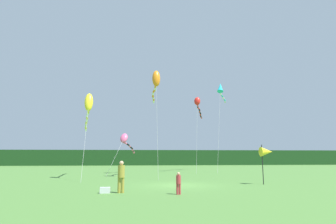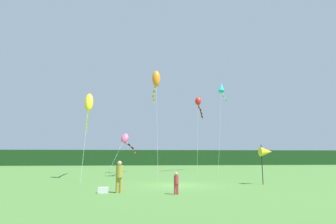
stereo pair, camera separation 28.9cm
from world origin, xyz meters
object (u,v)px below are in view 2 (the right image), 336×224
object	(u,v)px
kite_red	(199,104)
kite_orange	(156,81)
person_child	(176,182)
banner_flag_pole	(266,152)
person_adult	(119,175)
kite_yellow	(89,107)
cooler_box	(103,190)
kite_cyan	(222,89)
kite_rainbow	(126,140)

from	to	relation	value
kite_red	kite_orange	xyz separation A→B (m)	(-6.28, -9.58, 0.38)
person_child	banner_flag_pole	world-z (taller)	banner_flag_pole
person_adult	person_child	world-z (taller)	person_adult
person_child	kite_orange	size ratio (longest dim) A/B	0.11
kite_yellow	kite_orange	world-z (taller)	kite_orange
person_child	cooler_box	xyz separation A→B (m)	(-3.97, 0.98, -0.49)
cooler_box	person_adult	bearing A→B (deg)	-2.39
cooler_box	kite_cyan	size ratio (longest dim) A/B	0.04
kite_cyan	kite_red	bearing A→B (deg)	-151.13
person_adult	cooler_box	distance (m)	1.19
cooler_box	kite_cyan	distance (m)	28.52
cooler_box	kite_orange	world-z (taller)	kite_orange
kite_orange	person_adult	bearing A→B (deg)	-103.56
person_adult	kite_red	distance (m)	23.41
person_adult	kite_red	size ratio (longest dim) A/B	0.18
kite_rainbow	kite_red	size ratio (longest dim) A/B	0.90
kite_yellow	kite_rainbow	bearing A→B (deg)	67.18
kite_red	person_adult	bearing A→B (deg)	-113.66
cooler_box	banner_flag_pole	size ratio (longest dim) A/B	0.19
kite_orange	kite_cyan	bearing A→B (deg)	49.07
person_adult	cooler_box	world-z (taller)	person_adult
person_adult	cooler_box	bearing A→B (deg)	177.61
person_child	kite_rainbow	distance (m)	19.75
person_child	kite_orange	distance (m)	14.44
kite_rainbow	banner_flag_pole	bearing A→B (deg)	-52.85
banner_flag_pole	kite_cyan	distance (m)	20.98
kite_yellow	kite_rainbow	size ratio (longest dim) A/B	1.13
person_child	person_adult	bearing A→B (deg)	163.12
person_adult	banner_flag_pole	distance (m)	11.04
kite_yellow	kite_rainbow	world-z (taller)	kite_yellow
person_adult	person_child	xyz separation A→B (m)	(3.11, -0.94, -0.33)
banner_flag_pole	kite_red	size ratio (longest dim) A/B	0.29
kite_red	kite_cyan	bearing A→B (deg)	28.87
kite_rainbow	kite_cyan	distance (m)	15.99
kite_rainbow	kite_orange	xyz separation A→B (m)	(3.20, -7.59, 5.40)
kite_red	person_child	bearing A→B (deg)	-105.18
cooler_box	banner_flag_pole	bearing A→B (deg)	18.06
cooler_box	kite_orange	bearing A→B (deg)	72.05
kite_rainbow	person_adult	bearing A→B (deg)	-87.95
person_adult	kite_cyan	xyz separation A→B (m)	(12.71, 22.30, 10.72)
cooler_box	person_child	bearing A→B (deg)	-13.84
kite_red	kite_cyan	size ratio (longest dim) A/B	0.78
person_adult	kite_rainbow	bearing A→B (deg)	92.05
cooler_box	kite_red	size ratio (longest dim) A/B	0.06
person_adult	kite_orange	size ratio (longest dim) A/B	0.17
person_adult	kite_rainbow	xyz separation A→B (m)	(-0.65, 18.17, 2.96)
kite_yellow	kite_cyan	xyz separation A→B (m)	(16.57, 11.76, 5.08)
banner_flag_pole	kite_yellow	bearing A→B (deg)	154.20
cooler_box	kite_yellow	distance (m)	12.69
person_adult	kite_orange	world-z (taller)	kite_orange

